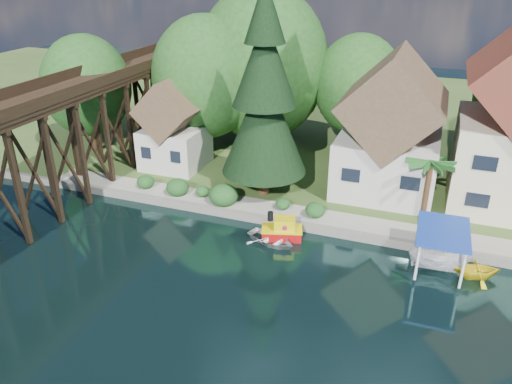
{
  "coord_description": "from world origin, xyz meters",
  "views": [
    {
      "loc": [
        9.99,
        -21.77,
        17.54
      ],
      "look_at": [
        -0.28,
        6.0,
        3.43
      ],
      "focal_mm": 35.0,
      "sensor_mm": 36.0,
      "label": 1
    }
  ],
  "objects_px": {
    "shed": "(174,130)",
    "trestle_bridge": "(49,140)",
    "tugboat": "(282,230)",
    "boat_white_a": "(271,238)",
    "palm_tree": "(431,165)",
    "boat_canopy": "(439,253)",
    "conifer": "(264,98)",
    "house_left": "(390,134)",
    "boat_yellow": "(477,268)"
  },
  "relations": [
    {
      "from": "boat_white_a",
      "to": "boat_canopy",
      "type": "height_order",
      "value": "boat_canopy"
    },
    {
      "from": "tugboat",
      "to": "trestle_bridge",
      "type": "bearing_deg",
      "value": -175.47
    },
    {
      "from": "palm_tree",
      "to": "boat_yellow",
      "type": "bearing_deg",
      "value": -58.82
    },
    {
      "from": "shed",
      "to": "boat_canopy",
      "type": "bearing_deg",
      "value": -20.34
    },
    {
      "from": "shed",
      "to": "conifer",
      "type": "xyz_separation_m",
      "value": [
        9.23,
        -2.72,
        4.34
      ]
    },
    {
      "from": "palm_tree",
      "to": "boat_yellow",
      "type": "distance_m",
      "value": 7.74
    },
    {
      "from": "palm_tree",
      "to": "boat_white_a",
      "type": "xyz_separation_m",
      "value": [
        -9.31,
        -6.13,
        -4.23
      ]
    },
    {
      "from": "house_left",
      "to": "tugboat",
      "type": "bearing_deg",
      "value": -120.5
    },
    {
      "from": "trestle_bridge",
      "to": "palm_tree",
      "type": "height_order",
      "value": "trestle_bridge"
    },
    {
      "from": "conifer",
      "to": "shed",
      "type": "bearing_deg",
      "value": 163.6
    },
    {
      "from": "trestle_bridge",
      "to": "boat_yellow",
      "type": "relative_size",
      "value": 16.09
    },
    {
      "from": "tugboat",
      "to": "palm_tree",
      "type": "bearing_deg",
      "value": 30.77
    },
    {
      "from": "palm_tree",
      "to": "boat_yellow",
      "type": "xyz_separation_m",
      "value": [
        3.47,
        -5.73,
        -3.87
      ]
    },
    {
      "from": "palm_tree",
      "to": "house_left",
      "type": "bearing_deg",
      "value": 127.87
    },
    {
      "from": "trestle_bridge",
      "to": "palm_tree",
      "type": "distance_m",
      "value": 27.1
    },
    {
      "from": "conifer",
      "to": "boat_yellow",
      "type": "bearing_deg",
      "value": -20.21
    },
    {
      "from": "conifer",
      "to": "boat_white_a",
      "type": "xyz_separation_m",
      "value": [
        2.71,
        -6.11,
        -7.8
      ]
    },
    {
      "from": "tugboat",
      "to": "boat_white_a",
      "type": "relative_size",
      "value": 0.88
    },
    {
      "from": "shed",
      "to": "palm_tree",
      "type": "relative_size",
      "value": 1.67
    },
    {
      "from": "trestle_bridge",
      "to": "conifer",
      "type": "xyz_separation_m",
      "value": [
        14.23,
        6.61,
        2.81
      ]
    },
    {
      "from": "trestle_bridge",
      "to": "palm_tree",
      "type": "relative_size",
      "value": 9.42
    },
    {
      "from": "conifer",
      "to": "boat_canopy",
      "type": "height_order",
      "value": "conifer"
    },
    {
      "from": "shed",
      "to": "conifer",
      "type": "bearing_deg",
      "value": -16.4
    },
    {
      "from": "trestle_bridge",
      "to": "shed",
      "type": "distance_m",
      "value": 10.69
    },
    {
      "from": "house_left",
      "to": "trestle_bridge",
      "type": "bearing_deg",
      "value": -154.79
    },
    {
      "from": "palm_tree",
      "to": "boat_yellow",
      "type": "height_order",
      "value": "palm_tree"
    },
    {
      "from": "boat_white_a",
      "to": "conifer",
      "type": "bearing_deg",
      "value": 42.24
    },
    {
      "from": "trestle_bridge",
      "to": "boat_canopy",
      "type": "xyz_separation_m",
      "value": [
        27.52,
        0.98,
        -4.14
      ]
    },
    {
      "from": "tugboat",
      "to": "boat_white_a",
      "type": "height_order",
      "value": "tugboat"
    },
    {
      "from": "boat_canopy",
      "to": "palm_tree",
      "type": "bearing_deg",
      "value": 102.59
    },
    {
      "from": "shed",
      "to": "palm_tree",
      "type": "xyz_separation_m",
      "value": [
        21.26,
        -2.69,
        0.77
      ]
    },
    {
      "from": "house_left",
      "to": "boat_white_a",
      "type": "xyz_separation_m",
      "value": [
        -6.05,
        -10.32,
        -4.78
      ]
    },
    {
      "from": "trestle_bridge",
      "to": "boat_white_a",
      "type": "distance_m",
      "value": 17.67
    },
    {
      "from": "shed",
      "to": "boat_canopy",
      "type": "xyz_separation_m",
      "value": [
        22.52,
        -8.35,
        -2.62
      ]
    },
    {
      "from": "palm_tree",
      "to": "boat_canopy",
      "type": "distance_m",
      "value": 6.71
    },
    {
      "from": "shed",
      "to": "tugboat",
      "type": "height_order",
      "value": "shed"
    },
    {
      "from": "conifer",
      "to": "boat_canopy",
      "type": "xyz_separation_m",
      "value": [
        13.29,
        -5.63,
        -6.96
      ]
    },
    {
      "from": "palm_tree",
      "to": "boat_white_a",
      "type": "distance_m",
      "value": 11.93
    },
    {
      "from": "conifer",
      "to": "boat_white_a",
      "type": "bearing_deg",
      "value": -66.05
    },
    {
      "from": "shed",
      "to": "trestle_bridge",
      "type": "bearing_deg",
      "value": -118.19
    },
    {
      "from": "house_left",
      "to": "tugboat",
      "type": "xyz_separation_m",
      "value": [
        -5.56,
        -9.45,
        -4.54
      ]
    },
    {
      "from": "house_left",
      "to": "boat_canopy",
      "type": "relative_size",
      "value": 2.49
    },
    {
      "from": "conifer",
      "to": "house_left",
      "type": "bearing_deg",
      "value": 25.7
    },
    {
      "from": "trestle_bridge",
      "to": "house_left",
      "type": "relative_size",
      "value": 4.01
    },
    {
      "from": "conifer",
      "to": "trestle_bridge",
      "type": "bearing_deg",
      "value": -155.09
    },
    {
      "from": "tugboat",
      "to": "boat_yellow",
      "type": "bearing_deg",
      "value": -2.21
    },
    {
      "from": "house_left",
      "to": "boat_white_a",
      "type": "relative_size",
      "value": 3.16
    },
    {
      "from": "house_left",
      "to": "boat_yellow",
      "type": "relative_size",
      "value": 4.01
    },
    {
      "from": "boat_canopy",
      "to": "boat_yellow",
      "type": "height_order",
      "value": "boat_canopy"
    },
    {
      "from": "trestle_bridge",
      "to": "tugboat",
      "type": "bearing_deg",
      "value": 4.53
    }
  ]
}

